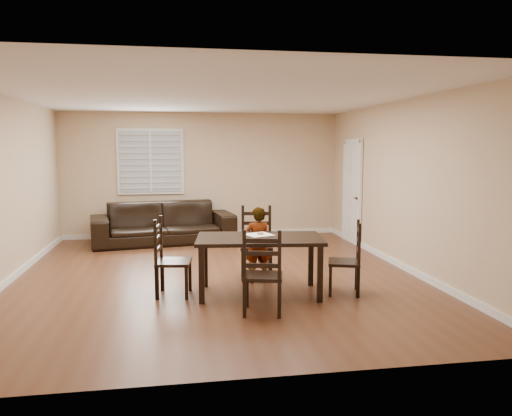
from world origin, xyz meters
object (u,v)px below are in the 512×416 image
at_px(chair_far, 262,277).
at_px(sofa, 163,223).
at_px(chair_left, 164,260).
at_px(donut, 260,233).
at_px(chair_right, 353,261).
at_px(child, 258,245).
at_px(chair_near, 256,243).
at_px(dining_table, 260,244).

distance_m(chair_far, sofa, 4.91).
relative_size(chair_left, donut, 11.15).
relative_size(chair_right, donut, 10.50).
height_order(chair_left, child, child).
distance_m(chair_right, sofa, 4.80).
relative_size(chair_near, child, 0.97).
height_order(chair_near, chair_right, chair_near).
distance_m(chair_far, chair_right, 1.52).
relative_size(dining_table, donut, 18.74).
bearing_deg(chair_far, sofa, -62.83).
height_order(chair_far, sofa, chair_far).
bearing_deg(chair_far, dining_table, -84.90).
bearing_deg(child, chair_right, 143.04).
distance_m(chair_near, chair_right, 1.65).
bearing_deg(dining_table, donut, 83.66).
bearing_deg(sofa, chair_right, -66.89).
xyz_separation_m(child, donut, (-0.03, -0.41, 0.24)).
relative_size(chair_left, sofa, 0.36).
xyz_separation_m(child, sofa, (-1.40, 3.30, -0.14)).
bearing_deg(chair_right, chair_left, -79.46).
bearing_deg(child, chair_far, 78.94).
bearing_deg(dining_table, chair_left, 179.85).
relative_size(chair_near, donut, 11.42).
bearing_deg(donut, dining_table, -103.35).
xyz_separation_m(donut, sofa, (-1.37, 3.71, -0.38)).
relative_size(dining_table, chair_right, 1.79).
height_order(chair_left, chair_right, chair_left).
distance_m(donut, sofa, 3.97).
xyz_separation_m(chair_near, chair_right, (1.10, -1.22, -0.04)).
bearing_deg(child, donut, 82.30).
xyz_separation_m(chair_right, sofa, (-2.56, 4.06, -0.03)).
height_order(dining_table, chair_near, chair_near).
bearing_deg(chair_left, sofa, 9.68).
height_order(dining_table, chair_far, chair_far).
bearing_deg(chair_near, dining_table, -88.65).
xyz_separation_m(chair_near, sofa, (-1.46, 2.84, -0.07)).
bearing_deg(chair_near, chair_far, -88.94).
relative_size(donut, sofa, 0.03).
height_order(chair_far, chair_left, chair_left).
relative_size(chair_near, chair_far, 1.04).
height_order(chair_far, child, child).
relative_size(chair_near, chair_left, 1.02).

